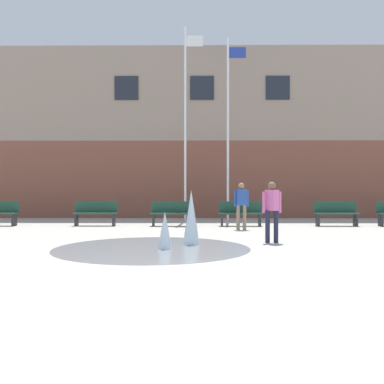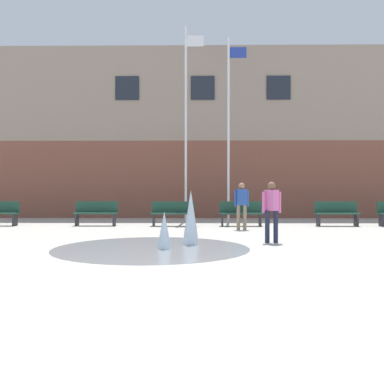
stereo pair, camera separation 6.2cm
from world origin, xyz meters
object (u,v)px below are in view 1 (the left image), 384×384
(park_bench_center, at_px, (241,213))
(park_bench_under_right_flagpole, at_px, (336,213))
(adult_watching, at_px, (272,207))
(flagpole_right, at_px, (229,124))
(park_bench_left_of_flagpoles, at_px, (96,213))
(flagpole_left, at_px, (186,118))
(park_bench_under_left_flagpole, at_px, (172,213))
(adult_in_red, at_px, (241,202))

(park_bench_center, xyz_separation_m, park_bench_under_right_flagpole, (3.56, 0.04, 0.00))
(adult_watching, bearing_deg, flagpole_right, -29.17)
(park_bench_left_of_flagpoles, relative_size, adult_watching, 1.01)
(flagpole_right, bearing_deg, park_bench_left_of_flagpoles, -157.32)
(park_bench_left_of_flagpoles, distance_m, adult_watching, 7.67)
(park_bench_left_of_flagpoles, bearing_deg, adult_watching, -41.29)
(flagpole_right, bearing_deg, flagpole_left, 180.00)
(park_bench_under_right_flagpole, xyz_separation_m, flagpole_left, (-5.64, 2.18, 3.88))
(park_bench_left_of_flagpoles, distance_m, park_bench_under_left_flagpole, 2.89)
(park_bench_center, relative_size, flagpole_right, 0.21)
(adult_in_red, bearing_deg, adult_watching, 77.86)
(flagpole_right, bearing_deg, adult_in_red, -87.28)
(park_bench_under_right_flagpole, bearing_deg, flagpole_left, 158.84)
(park_bench_under_right_flagpole, bearing_deg, park_bench_center, -179.29)
(park_bench_under_right_flagpole, bearing_deg, adult_watching, -122.83)
(park_bench_center, bearing_deg, park_bench_under_right_flagpole, 0.71)
(park_bench_center, relative_size, park_bench_under_right_flagpole, 1.00)
(park_bench_under_right_flagpole, height_order, adult_watching, adult_watching)
(park_bench_left_of_flagpoles, xyz_separation_m, park_bench_under_left_flagpole, (2.89, -0.11, 0.00))
(park_bench_under_right_flagpole, xyz_separation_m, adult_in_red, (-3.67, -1.46, 0.45))
(adult_in_red, bearing_deg, park_bench_center, -113.66)
(park_bench_center, bearing_deg, adult_watching, -86.27)
(park_bench_under_left_flagpole, relative_size, park_bench_center, 1.00)
(park_bench_under_left_flagpole, distance_m, flagpole_left, 4.51)
(adult_in_red, height_order, flagpole_left, flagpole_left)
(park_bench_left_of_flagpoles, relative_size, flagpole_right, 0.21)
(adult_in_red, distance_m, adult_watching, 3.59)
(park_bench_left_of_flagpoles, height_order, park_bench_center, same)
(park_bench_center, distance_m, park_bench_under_right_flagpole, 3.56)
(park_bench_center, height_order, adult_watching, adult_watching)
(park_bench_center, distance_m, adult_in_red, 1.49)
(park_bench_center, distance_m, adult_watching, 5.00)
(flagpole_left, relative_size, flagpole_right, 1.06)
(park_bench_under_left_flagpole, relative_size, flagpole_right, 0.21)
(park_bench_under_left_flagpole, height_order, park_bench_center, same)
(park_bench_under_left_flagpole, bearing_deg, park_bench_left_of_flagpoles, 177.77)
(park_bench_under_right_flagpole, relative_size, flagpole_right, 0.21)
(park_bench_under_left_flagpole, bearing_deg, flagpole_left, 78.70)
(adult_in_red, bearing_deg, park_bench_left_of_flagpoles, -34.79)
(adult_watching, bearing_deg, adult_in_red, -27.03)
(adult_in_red, xyz_separation_m, flagpole_right, (-0.17, 3.64, 3.17))
(park_bench_under_left_flagpole, xyz_separation_m, adult_watching, (2.86, -4.94, 0.45))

